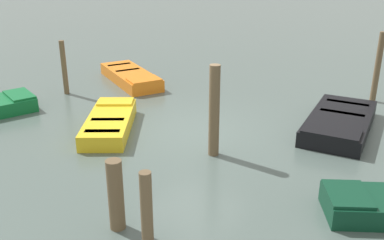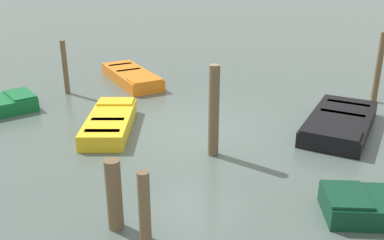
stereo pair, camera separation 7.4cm
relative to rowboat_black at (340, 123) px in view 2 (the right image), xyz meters
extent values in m
plane|color=#4C5B56|center=(3.01, 2.52, -0.22)|extent=(80.00, 80.00, 0.00)
cube|color=black|center=(0.01, -0.03, -0.02)|extent=(2.07, 3.56, 0.40)
cube|color=gray|center=(0.01, -0.03, 0.12)|extent=(1.65, 3.01, 0.04)
cube|color=black|center=(-0.23, 1.26, 0.21)|extent=(1.46, 0.96, 0.06)
cube|color=#776E5D|center=(0.05, -0.28, 0.16)|extent=(1.18, 0.40, 0.04)
cube|color=#776E5D|center=(0.21, -1.18, 0.16)|extent=(1.18, 0.40, 0.04)
cube|color=#0F602D|center=(8.30, 4.16, 0.21)|extent=(1.31, 0.96, 0.06)
cube|color=orange|center=(7.60, 0.17, -0.02)|extent=(3.53, 2.44, 0.40)
cube|color=black|center=(7.60, 0.17, 0.12)|extent=(2.97, 2.00, 0.04)
cube|color=orange|center=(6.41, 0.71, 0.21)|extent=(1.10, 1.25, 0.06)
cube|color=black|center=(7.82, 0.07, 0.16)|extent=(0.56, 0.91, 0.04)
cube|color=black|center=(8.66, -0.32, 0.16)|extent=(0.56, 0.91, 0.04)
cube|color=#0C3823|center=(-1.51, 3.87, 0.21)|extent=(1.14, 1.19, 0.06)
cube|color=gold|center=(4.84, 3.73, -0.02)|extent=(2.59, 2.90, 0.40)
cube|color=#4C3319|center=(4.84, 3.73, 0.12)|extent=(2.14, 2.42, 0.04)
cube|color=gold|center=(5.51, 2.86, 0.21)|extent=(1.16, 1.09, 0.06)
cube|color=#42301E|center=(4.72, 3.90, 0.16)|extent=(0.80, 0.68, 0.04)
cube|color=#42301E|center=(4.24, 4.51, 0.16)|extent=(0.80, 0.68, 0.04)
cylinder|color=brown|center=(1.82, 3.26, 0.86)|extent=(0.25, 0.25, 2.16)
cylinder|color=brown|center=(-0.02, -2.94, 0.88)|extent=(0.18, 0.18, 2.20)
cylinder|color=brown|center=(1.49, 6.65, 0.43)|extent=(0.27, 0.27, 1.30)
cylinder|color=brown|center=(8.34, 2.42, 0.67)|extent=(0.17, 0.17, 1.78)
cylinder|color=brown|center=(0.71, 6.73, 0.47)|extent=(0.19, 0.19, 1.37)
camera|label=1|loc=(-3.41, 10.96, 4.31)|focal=40.95mm
camera|label=2|loc=(-3.47, 10.92, 4.31)|focal=40.95mm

